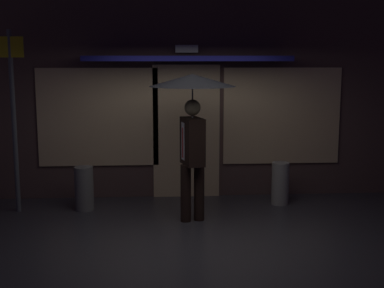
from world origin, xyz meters
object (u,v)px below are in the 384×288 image
object	(u,v)px
street_sign_post	(13,111)
sidewalk_bollard	(280,183)
person_with_umbrella	(192,105)
sidewalk_bollard_2	(84,189)

from	to	relation	value
street_sign_post	sidewalk_bollard	size ratio (longest dim) A/B	4.01
person_with_umbrella	sidewalk_bollard_2	xyz separation A→B (m)	(-1.62, 0.64, -1.32)
street_sign_post	sidewalk_bollard	bearing A→B (deg)	1.82
street_sign_post	sidewalk_bollard	xyz separation A→B (m)	(4.06, 0.13, -1.19)
person_with_umbrella	sidewalk_bollard_2	size ratio (longest dim) A/B	3.10
person_with_umbrella	sidewalk_bollard	bearing A→B (deg)	-75.98
person_with_umbrella	street_sign_post	world-z (taller)	street_sign_post
person_with_umbrella	sidewalk_bollard	world-z (taller)	person_with_umbrella
person_with_umbrella	sidewalk_bollard_2	world-z (taller)	person_with_umbrella
street_sign_post	sidewalk_bollard_2	xyz separation A→B (m)	(1.00, 0.01, -1.19)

